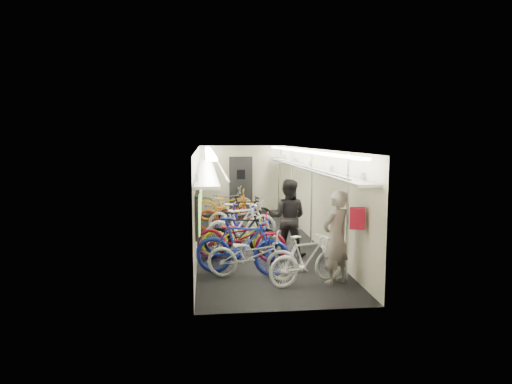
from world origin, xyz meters
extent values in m
plane|color=black|center=(0.00, 0.00, 0.00)|extent=(10.00, 10.00, 0.00)
plane|color=white|center=(0.00, 0.00, 2.40)|extent=(10.00, 10.00, 0.00)
plane|color=beige|center=(-1.50, 0.00, 1.20)|extent=(0.00, 10.00, 10.00)
plane|color=beige|center=(1.50, 0.00, 1.20)|extent=(0.00, 10.00, 10.00)
plane|color=beige|center=(0.00, 5.00, 1.20)|extent=(3.00, 0.00, 3.00)
plane|color=beige|center=(0.00, -5.00, 1.20)|extent=(3.00, 0.00, 3.00)
cube|color=black|center=(-1.46, -3.20, 1.25)|extent=(0.06, 1.10, 0.80)
cube|color=#A9D05B|center=(-1.42, -3.20, 1.25)|extent=(0.02, 0.96, 0.66)
cube|color=black|center=(-1.46, -1.00, 1.25)|extent=(0.06, 1.10, 0.80)
cube|color=#A9D05B|center=(-1.42, -1.00, 1.25)|extent=(0.02, 0.96, 0.66)
cube|color=black|center=(-1.46, 1.20, 1.25)|extent=(0.06, 1.10, 0.80)
cube|color=#A9D05B|center=(-1.42, 1.20, 1.25)|extent=(0.02, 0.96, 0.66)
cube|color=black|center=(-1.46, 3.40, 1.25)|extent=(0.06, 1.10, 0.80)
cube|color=#A9D05B|center=(-1.42, 3.40, 1.25)|extent=(0.02, 0.96, 0.66)
cube|color=yellow|center=(-1.45, -2.10, 1.30)|extent=(0.02, 0.22, 0.30)
cube|color=yellow|center=(-1.45, 0.10, 1.30)|extent=(0.02, 0.22, 0.30)
cube|color=yellow|center=(-1.45, 2.30, 1.30)|extent=(0.02, 0.22, 0.30)
cube|color=black|center=(0.00, 4.94, 1.00)|extent=(0.85, 0.08, 2.00)
cube|color=#999BA0|center=(-1.28, 0.00, 1.92)|extent=(0.40, 9.70, 0.05)
cube|color=#999BA0|center=(1.28, 0.00, 1.92)|extent=(0.40, 9.70, 0.05)
cylinder|color=silver|center=(-0.95, 0.00, 2.02)|extent=(0.04, 9.70, 0.04)
cylinder|color=silver|center=(0.95, 0.00, 2.02)|extent=(0.04, 9.70, 0.04)
cube|color=white|center=(-1.20, 0.00, 2.34)|extent=(0.18, 9.60, 0.04)
cube|color=white|center=(1.20, 0.00, 2.34)|extent=(0.18, 9.60, 0.04)
cylinder|color=silver|center=(1.25, -3.80, 1.20)|extent=(0.05, 0.05, 2.38)
cylinder|color=silver|center=(1.25, -1.00, 1.20)|extent=(0.05, 0.05, 2.38)
cylinder|color=silver|center=(1.25, 1.50, 1.20)|extent=(0.05, 0.05, 2.38)
cylinder|color=silver|center=(1.25, 4.00, 1.20)|extent=(0.05, 0.05, 2.38)
imported|color=#AAABAF|center=(-0.44, -3.31, 0.46)|extent=(1.85, 1.12, 0.92)
imported|color=navy|center=(-0.60, -3.03, 0.57)|extent=(1.98, 1.09, 1.15)
imported|color=maroon|center=(-0.55, -2.01, 0.53)|extent=(2.15, 1.31, 1.06)
imported|color=black|center=(-0.52, -1.60, 0.51)|extent=(1.76, 0.71, 1.03)
imported|color=#E1F517|center=(-0.53, -1.56, 0.47)|extent=(1.82, 0.75, 0.93)
imported|color=silver|center=(-0.50, -0.65, 0.55)|extent=(1.88, 1.23, 1.10)
imported|color=#A7A9AC|center=(-0.34, 0.43, 0.50)|extent=(2.03, 1.37, 1.01)
imported|color=#1E1895|center=(-0.31, 0.39, 0.46)|extent=(1.60, 0.71, 0.93)
imported|color=#A02C11|center=(-0.63, 1.42, 0.47)|extent=(1.84, 0.75, 0.95)
imported|color=black|center=(-0.14, 1.48, 0.50)|extent=(1.70, 0.64, 1.00)
imported|color=#F6AB17|center=(-0.60, 2.96, 0.52)|extent=(2.03, 0.92, 1.03)
imported|color=white|center=(0.52, -3.77, 0.47)|extent=(1.62, 0.93, 0.94)
imported|color=slate|center=(-0.65, 3.85, 0.52)|extent=(2.07, 1.13, 1.03)
imported|color=gray|center=(1.06, -3.74, 0.86)|extent=(0.75, 0.69, 1.73)
imported|color=black|center=(0.55, -1.66, 0.88)|extent=(1.03, 0.91, 1.75)
cube|color=#AA1127|center=(1.32, -4.12, 1.28)|extent=(0.29, 0.22, 0.38)
camera|label=1|loc=(-1.31, -11.71, 2.67)|focal=32.00mm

